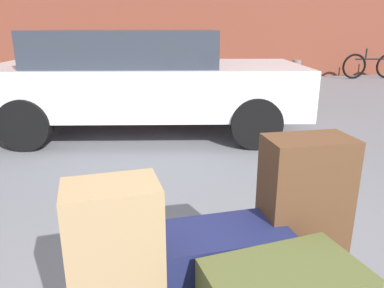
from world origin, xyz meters
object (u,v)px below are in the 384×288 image
at_px(duffel_bag_navy_stacked_top, 222,262).
at_px(bollard_kerb_mid, 296,74).
at_px(parked_car, 142,79).
at_px(suitcase_tan_front_left, 116,263).
at_px(suitcase_brown_rear_right, 303,208).
at_px(bollard_kerb_near, 246,75).
at_px(bicycle_leaning, 371,66).

bearing_deg(duffel_bag_navy_stacked_top, bollard_kerb_mid, 58.68).
height_order(duffel_bag_navy_stacked_top, parked_car, parked_car).
relative_size(duffel_bag_navy_stacked_top, suitcase_tan_front_left, 0.89).
xyz_separation_m(suitcase_brown_rear_right, bollard_kerb_near, (1.79, 7.48, -0.33)).
height_order(parked_car, bicycle_leaning, parked_car).
bearing_deg(suitcase_tan_front_left, bollard_kerb_near, 62.69).
relative_size(suitcase_tan_front_left, bollard_kerb_near, 0.91).
relative_size(duffel_bag_navy_stacked_top, bollard_kerb_mid, 0.81).
height_order(suitcase_tan_front_left, bicycle_leaning, bicycle_leaning).
xyz_separation_m(suitcase_tan_front_left, bicycle_leaning, (6.76, 9.09, -0.28)).
xyz_separation_m(duffel_bag_navy_stacked_top, bicycle_leaning, (6.33, 8.93, -0.13)).
distance_m(duffel_bag_navy_stacked_top, bollard_kerb_mid, 8.35).
bearing_deg(duffel_bag_navy_stacked_top, bicycle_leaning, 47.92).
height_order(parked_car, bollard_kerb_mid, parked_car).
relative_size(suitcase_tan_front_left, bollard_kerb_mid, 0.91).
xyz_separation_m(duffel_bag_navy_stacked_top, parked_car, (-0.32, 3.98, 0.26)).
relative_size(suitcase_brown_rear_right, bollard_kerb_near, 0.98).
relative_size(suitcase_brown_rear_right, bicycle_leaning, 0.38).
relative_size(suitcase_tan_front_left, suitcase_brown_rear_right, 0.93).
height_order(duffel_bag_navy_stacked_top, bollard_kerb_near, bollard_kerb_near).
height_order(suitcase_tan_front_left, bollard_kerb_near, suitcase_tan_front_left).
distance_m(suitcase_brown_rear_right, parked_car, 3.94).
bearing_deg(duffel_bag_navy_stacked_top, parked_car, 87.93).
bearing_deg(bollard_kerb_mid, suitcase_brown_rear_right, -112.38).
distance_m(suitcase_brown_rear_right, bollard_kerb_mid, 8.09).
bearing_deg(bicycle_leaning, bollard_kerb_mid, -154.96).
relative_size(duffel_bag_navy_stacked_top, suitcase_brown_rear_right, 0.82).
distance_m(parked_car, bicycle_leaning, 8.30).
xyz_separation_m(suitcase_tan_front_left, parked_car, (0.11, 4.14, 0.11)).
bearing_deg(bollard_kerb_near, duffel_bag_navy_stacked_top, -106.06).
distance_m(suitcase_tan_front_left, bollard_kerb_mid, 8.69).
xyz_separation_m(suitcase_brown_rear_right, bicycle_leaning, (5.94, 8.81, -0.30)).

